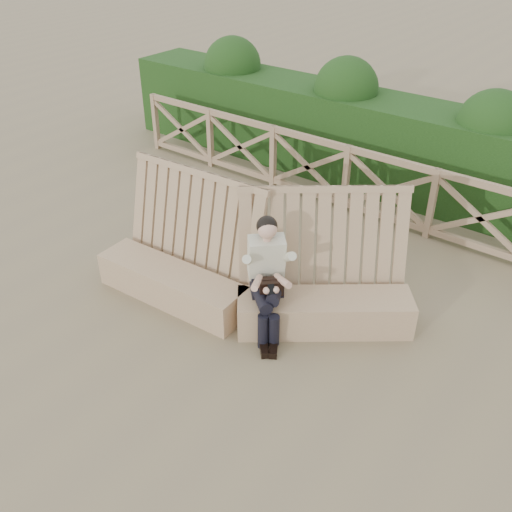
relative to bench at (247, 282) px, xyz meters
The scene contains 5 objects.
ground 0.71m from the bench, 56.45° to the right, with size 60.00×60.00×0.00m, color #726247.
bench is the anchor object (origin of this frame).
woman 0.55m from the bench, 18.14° to the right, with size 0.79×0.85×1.42m.
guardrail 3.03m from the bench, 83.77° to the left, with size 10.10×0.09×1.10m.
hedge 4.23m from the bench, 85.54° to the left, with size 12.00×1.20×1.50m, color black.
Camera 1 is at (3.18, -3.90, 4.39)m, focal length 40.00 mm.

